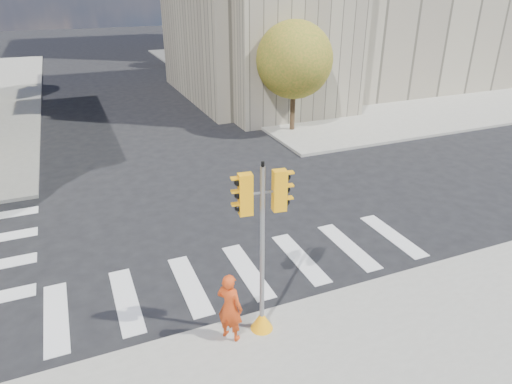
% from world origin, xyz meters
% --- Properties ---
extents(ground, '(160.00, 160.00, 0.00)m').
position_xyz_m(ground, '(0.00, 0.00, 0.00)').
color(ground, black).
rests_on(ground, ground).
extents(sidewalk_far_right, '(28.00, 40.00, 0.15)m').
position_xyz_m(sidewalk_far_right, '(20.00, 26.00, 0.07)').
color(sidewalk_far_right, gray).
rests_on(sidewalk_far_right, ground).
extents(tree_re_near, '(4.20, 4.20, 6.16)m').
position_xyz_m(tree_re_near, '(7.50, 10.00, 4.05)').
color(tree_re_near, '#382616').
rests_on(tree_re_near, ground).
extents(tree_re_mid, '(4.60, 4.60, 6.66)m').
position_xyz_m(tree_re_mid, '(7.50, 22.00, 4.35)').
color(tree_re_mid, '#382616').
rests_on(tree_re_mid, ground).
extents(tree_re_far, '(4.00, 4.00, 5.88)m').
position_xyz_m(tree_re_far, '(7.50, 34.00, 3.87)').
color(tree_re_far, '#382616').
rests_on(tree_re_far, ground).
extents(lamp_near, '(0.35, 0.18, 8.11)m').
position_xyz_m(lamp_near, '(8.00, 14.00, 4.58)').
color(lamp_near, black).
rests_on(lamp_near, sidewalk_far_right).
extents(lamp_far, '(0.35, 0.18, 8.11)m').
position_xyz_m(lamp_far, '(8.00, 28.00, 4.58)').
color(lamp_far, black).
rests_on(lamp_far, sidewalk_far_right).
extents(traffic_signal, '(1.08, 0.56, 4.44)m').
position_xyz_m(traffic_signal, '(-0.76, -4.61, 2.03)').
color(traffic_signal, '#FFA40D').
rests_on(traffic_signal, sidewalk_near).
extents(photographer, '(0.75, 0.78, 1.81)m').
position_xyz_m(photographer, '(-1.58, -4.60, 1.05)').
color(photographer, '#CD3F13').
rests_on(photographer, sidewalk_near).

